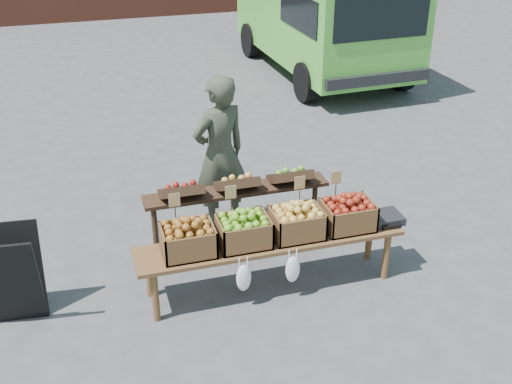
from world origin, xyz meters
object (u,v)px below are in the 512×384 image
object	(u,v)px
chalkboard_sign	(6,277)
back_table	(237,212)
vendor	(220,154)
crate_golden_apples	(188,240)
crate_red_apples	(297,223)
crate_green_apples	(348,215)
weighing_scale	(385,218)
crate_russet_pears	(244,232)
delivery_van	(322,17)
display_bench	(270,263)

from	to	relation	value
chalkboard_sign	back_table	xyz separation A→B (m)	(2.36, 0.52, 0.03)
vendor	chalkboard_sign	size ratio (longest dim) A/B	1.92
crate_golden_apples	crate_red_apples	xyz separation A→B (m)	(1.10, 0.00, 0.00)
chalkboard_sign	crate_golden_apples	world-z (taller)	chalkboard_sign
crate_green_apples	weighing_scale	size ratio (longest dim) A/B	1.47
vendor	crate_russet_pears	world-z (taller)	vendor
vendor	crate_green_apples	world-z (taller)	vendor
delivery_van	chalkboard_sign	xyz separation A→B (m)	(-5.73, -6.50, -0.61)
vendor	back_table	world-z (taller)	vendor
crate_russet_pears	vendor	bearing A→B (deg)	85.84
chalkboard_sign	crate_red_apples	xyz separation A→B (m)	(2.79, -0.20, 0.22)
back_table	crate_green_apples	world-z (taller)	back_table
display_bench	crate_green_apples	size ratio (longest dim) A/B	5.40
delivery_van	back_table	world-z (taller)	delivery_van
vendor	weighing_scale	distance (m)	1.99
chalkboard_sign	crate_russet_pears	bearing A→B (deg)	0.57
crate_golden_apples	weighing_scale	distance (m)	2.08
crate_golden_apples	chalkboard_sign	bearing A→B (deg)	173.11
chalkboard_sign	crate_red_apples	distance (m)	2.80
delivery_van	display_bench	bearing A→B (deg)	-118.15
weighing_scale	crate_green_apples	bearing A→B (deg)	180.00
delivery_van	crate_green_apples	xyz separation A→B (m)	(-2.40, -6.71, -0.39)
crate_russet_pears	weighing_scale	xyz separation A→B (m)	(1.52, 0.00, -0.10)
crate_green_apples	weighing_scale	world-z (taller)	crate_green_apples
weighing_scale	crate_russet_pears	bearing A→B (deg)	180.00
vendor	weighing_scale	bearing A→B (deg)	117.46
display_bench	back_table	bearing A→B (deg)	101.59
delivery_van	weighing_scale	distance (m)	7.01
display_bench	chalkboard_sign	bearing A→B (deg)	175.36
delivery_van	crate_red_apples	world-z (taller)	delivery_van
vendor	back_table	xyz separation A→B (m)	(0.03, -0.63, -0.41)
crate_green_apples	chalkboard_sign	bearing A→B (deg)	176.50
crate_green_apples	display_bench	bearing A→B (deg)	180.00
crate_golden_apples	crate_russet_pears	size ratio (longest dim) A/B	1.00
display_bench	crate_green_apples	bearing A→B (deg)	0.00
chalkboard_sign	weighing_scale	xyz separation A→B (m)	(3.76, -0.20, 0.12)
chalkboard_sign	back_table	bearing A→B (deg)	18.10
back_table	crate_golden_apples	world-z (taller)	back_table
crate_russet_pears	crate_red_apples	xyz separation A→B (m)	(0.55, 0.00, 0.00)
crate_green_apples	weighing_scale	bearing A→B (deg)	0.00
chalkboard_sign	weighing_scale	size ratio (longest dim) A/B	2.86
back_table	chalkboard_sign	bearing A→B (deg)	-167.68
chalkboard_sign	back_table	world-z (taller)	back_table
display_bench	crate_russet_pears	distance (m)	0.51
crate_golden_apples	vendor	bearing A→B (deg)	64.38
delivery_van	weighing_scale	xyz separation A→B (m)	(-1.97, -6.71, -0.49)
crate_green_apples	crate_russet_pears	bearing A→B (deg)	180.00
back_table	crate_russet_pears	bearing A→B (deg)	-100.03
delivery_van	crate_russet_pears	size ratio (longest dim) A/B	9.82
back_table	display_bench	distance (m)	0.77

